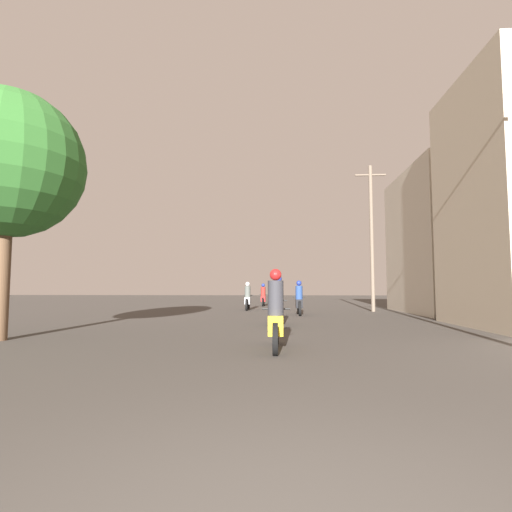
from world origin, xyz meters
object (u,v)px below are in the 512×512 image
Objects in this scene: motorcycle_red at (263,297)px; building_right_far at (464,241)px; motorcycle_black at (299,301)px; street_tree at (7,164)px; motorcycle_green at (278,306)px; motorcycle_yellow at (276,317)px; motorcycle_silver at (248,299)px; utility_pole_far at (372,235)px.

building_right_far is (10.25, -6.77, 2.91)m from motorcycle_red.
motorcycle_black is 12.42m from street_tree.
motorcycle_green reaches higher than motorcycle_black.
building_right_far reaches higher than street_tree.
street_tree reaches higher than motorcycle_yellow.
motorcycle_green is 8.89m from motorcycle_silver.
street_tree reaches higher than motorcycle_red.
motorcycle_black is at bearing 91.24° from motorcycle_yellow.
motorcycle_silver is 11.42m from building_right_far.
motorcycle_yellow is at bearing -127.34° from building_right_far.
motorcycle_yellow is 0.97× the size of motorcycle_black.
motorcycle_green reaches higher than motorcycle_silver.
motorcycle_red is at bearing 99.78° from motorcycle_yellow.
building_right_far is (9.11, 6.81, 2.86)m from motorcycle_green.
motorcycle_yellow is 18.75m from motorcycle_red.
motorcycle_red is (0.64, 4.87, -0.02)m from motorcycle_silver.
motorcycle_yellow is 1.02× the size of motorcycle_red.
motorcycle_black reaches higher than motorcycle_red.
motorcycle_green reaches higher than motorcycle_red.
motorcycle_black is at bearing -60.53° from motorcycle_silver.
motorcycle_yellow reaches higher than motorcycle_black.
motorcycle_silver is (-1.77, 8.71, -0.03)m from motorcycle_green.
utility_pole_far reaches higher than street_tree.
utility_pole_far is (4.84, 7.76, 3.36)m from motorcycle_green.
building_right_far is 1.17× the size of street_tree.
motorcycle_green is (0.01, 5.15, -0.01)m from motorcycle_yellow.
motorcycle_silver is (-2.67, 3.69, 0.00)m from motorcycle_black.
street_tree is at bearing 178.04° from motorcycle_yellow.
motorcycle_silver is 7.49m from utility_pole_far.
motorcycle_black is at bearing -167.73° from building_right_far.
street_tree is (-6.59, 0.96, 3.61)m from motorcycle_yellow.
motorcycle_red is 12.62m from building_right_far.
motorcycle_yellow reaches higher than motorcycle_red.
street_tree is (-11.44, -11.95, 0.25)m from utility_pole_far.
motorcycle_green is at bearing -90.76° from motorcycle_black.
utility_pole_far reaches higher than motorcycle_green.
motorcycle_black is at bearing -145.17° from utility_pole_far.
motorcycle_green is at bearing -143.24° from building_right_far.
motorcycle_silver is at bearing 103.59° from motorcycle_yellow.
motorcycle_red is (-2.03, 8.55, -0.02)m from motorcycle_black.
utility_pole_far is at bearing 67.76° from motorcycle_green.
utility_pole_far is (4.85, 12.91, 3.36)m from motorcycle_yellow.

